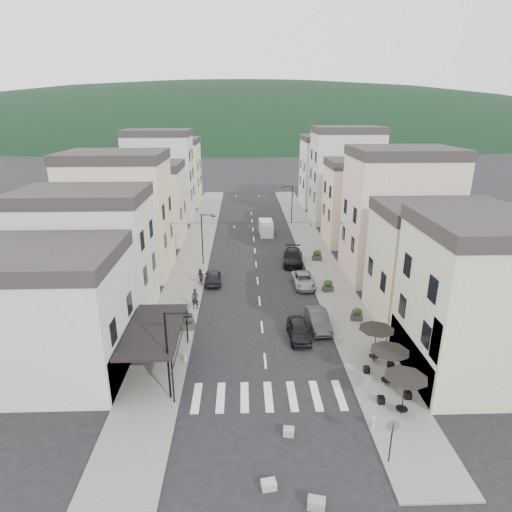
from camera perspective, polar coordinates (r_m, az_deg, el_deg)
The scene contains 33 objects.
ground at distance 26.70m, azimuth 1.95°, elevation -20.82°, with size 700.00×700.00×0.00m, color black.
sidewalk_left at distance 55.44m, azimuth -7.96°, elevation 1.04°, with size 4.00×76.00×0.12m, color slate.
sidewalk_right at distance 55.85m, azimuth 7.52°, elevation 1.19°, with size 4.00×76.00×0.12m, color slate.
hill_backdrop at distance 320.86m, azimuth -1.64°, elevation 16.12°, with size 640.00×360.00×70.00m, color black.
boutique_building at distance 31.84m, azimuth -27.98°, elevation -7.64°, with size 12.00×8.00×8.00m, color #BBB7AB.
bistro_building at distance 31.61m, azimuth 28.94°, elevation -5.99°, with size 10.00×8.00×10.00m, color beige.
boutique_awning at distance 29.59m, azimuth -12.99°, elevation -9.70°, with size 3.77×7.50×3.28m.
buildings_row_left at distance 60.60m, azimuth -14.34°, elevation 8.10°, with size 10.20×54.16×14.00m.
buildings_row_right at distance 60.18m, azimuth 13.75°, elevation 8.27°, with size 10.20×54.16×14.50m.
cafe_terrace at distance 29.02m, azimuth 17.36°, elevation -12.46°, with size 2.50×8.10×2.53m.
streetlamp_left_near at distance 26.49m, azimuth -11.20°, elevation -11.77°, with size 1.70×0.56×6.00m.
streetlamp_left_far at distance 48.50m, azimuth -6.89°, elevation 2.94°, with size 1.70×0.56×6.00m.
streetlamp_right_far at distance 66.20m, azimuth 4.58°, elevation 7.40°, with size 1.70×0.56×6.00m.
traffic_sign at distance 23.90m, azimuth 17.70°, elevation -21.50°, with size 0.70×0.07×2.70m.
bollards at distance 30.87m, azimuth 1.28°, elevation -13.65°, with size 11.66×10.26×0.60m.
bunting_near at distance 43.96m, azimuth 0.18°, elevation 4.02°, with size 19.00×0.28×0.62m.
bunting_far at distance 59.54m, azimuth -0.37°, elevation 8.05°, with size 19.00×0.28×0.62m.
parked_car_a at distance 34.07m, azimuth 5.73°, elevation -9.83°, with size 1.62×4.02×1.37m, color black.
parked_car_b at distance 35.76m, azimuth 8.28°, elevation -8.41°, with size 1.50×4.31×1.42m, color #353538.
parked_car_c at distance 43.61m, azimuth 6.35°, elevation -3.22°, with size 2.08×4.50×1.25m, color gray.
parked_car_d at distance 49.65m, azimuth 4.95°, elevation -0.15°, with size 2.18×5.36×1.55m, color black.
parked_car_e at distance 44.20m, azimuth -5.73°, elevation -2.80°, with size 1.61×4.01×1.37m, color black.
delivery_van at distance 60.98m, azimuth 1.33°, elevation 3.87°, with size 1.91×4.51×2.14m.
pedestrian_a at distance 38.58m, azimuth -8.11°, elevation -5.67°, with size 0.69×0.45×1.90m, color black.
pedestrian_b at distance 43.66m, azimuth -7.43°, elevation -2.79°, with size 0.80×0.62×1.65m, color #27212C.
concrete_block_a at distance 22.47m, azimuth 8.06°, elevation -29.88°, with size 0.80×0.50×0.50m, color gray.
concrete_block_b at distance 25.59m, azimuth 4.38°, elevation -22.32°, with size 0.60×0.45×0.45m, color gray.
concrete_block_c at distance 23.05m, azimuth 1.71°, elevation -28.19°, with size 0.70×0.50×0.40m, color #9C9995.
planter_la at distance 35.40m, azimuth -9.03°, elevation -8.74°, with size 1.24×0.90×1.24m.
planter_lb at distance 37.03m, azimuth -9.73°, elevation -7.63°, with size 1.04×0.75×1.04m.
planter_ra at distance 37.40m, azimuth 13.29°, elevation -7.55°, with size 1.06×0.70×1.10m.
planter_rb at distance 42.47m, azimuth 9.57°, elevation -3.91°, with size 1.17×0.84×1.17m.
planter_rc at distance 50.76m, azimuth 8.16°, elevation 0.11°, with size 1.27×0.96×1.26m.
Camera 1 is at (-1.51, -20.40, 17.16)m, focal length 30.00 mm.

